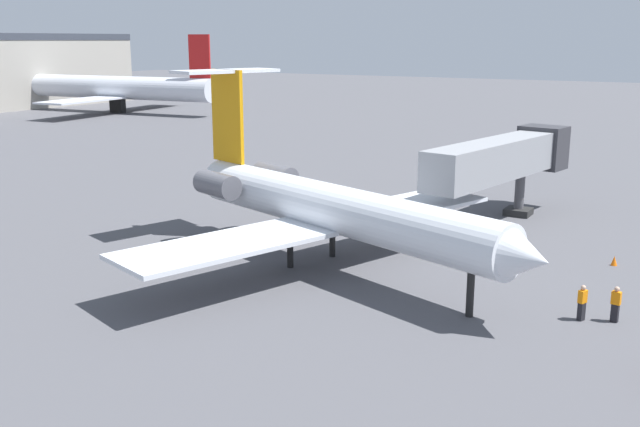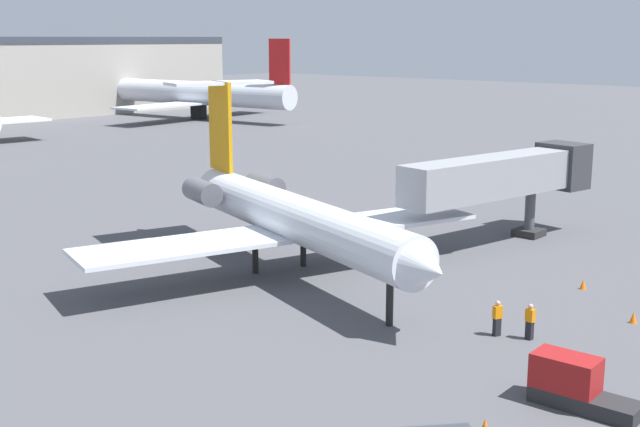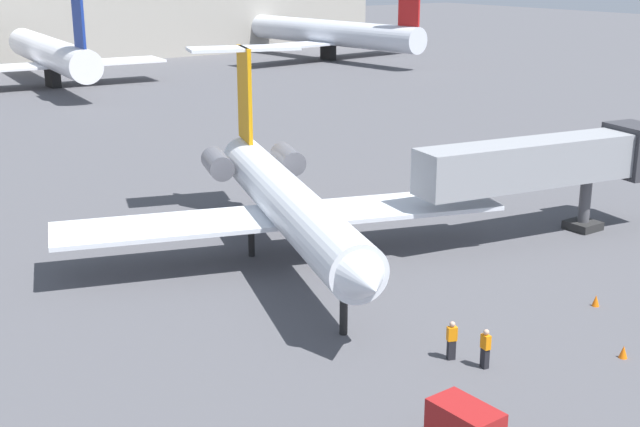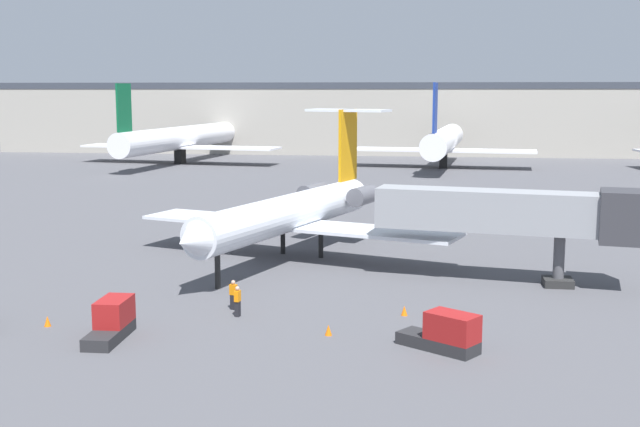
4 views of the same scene
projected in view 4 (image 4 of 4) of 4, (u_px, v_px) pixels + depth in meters
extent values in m
cube|color=#4C4C51|center=(327.00, 263.00, 58.00)|extent=(400.00, 400.00, 0.10)
cylinder|color=silver|center=(289.00, 213.00, 57.92)|extent=(9.71, 22.27, 2.66)
cone|color=silver|center=(190.00, 241.00, 47.20)|extent=(3.09, 2.89, 2.52)
cone|color=silver|center=(357.00, 194.00, 68.73)|extent=(2.97, 3.18, 2.26)
cube|color=silver|center=(378.00, 232.00, 56.10)|extent=(12.27, 7.82, 0.24)
cube|color=silver|center=(220.00, 219.00, 61.82)|extent=(12.27, 7.82, 0.24)
cylinder|color=#595960|center=(363.00, 196.00, 64.24)|extent=(2.44, 3.51, 1.50)
cylinder|color=#595960|center=(313.00, 193.00, 66.19)|extent=(2.44, 3.51, 1.50)
cube|color=orange|center=(348.00, 145.00, 66.40)|extent=(1.25, 3.11, 5.87)
cube|color=silver|center=(348.00, 110.00, 65.97)|extent=(7.21, 4.44, 0.20)
cylinder|color=black|center=(218.00, 272.00, 50.04)|extent=(0.36, 0.36, 2.17)
cylinder|color=black|center=(321.00, 243.00, 59.36)|extent=(0.36, 0.36, 2.17)
cylinder|color=black|center=(283.00, 240.00, 60.76)|extent=(0.36, 0.36, 2.17)
cube|color=gray|center=(498.00, 211.00, 51.38)|extent=(15.74, 5.32, 2.60)
cube|color=#333338|center=(620.00, 216.00, 49.14)|extent=(2.93, 3.58, 3.20)
cylinder|color=#4C4C51|center=(559.00, 260.00, 50.65)|extent=(0.70, 0.70, 3.32)
cube|color=#262626|center=(558.00, 282.00, 50.86)|extent=(1.80, 1.80, 0.50)
cube|color=black|center=(234.00, 302.00, 45.38)|extent=(0.39, 0.34, 0.85)
cube|color=orange|center=(233.00, 290.00, 45.27)|extent=(0.47, 0.39, 0.60)
sphere|color=tan|center=(233.00, 282.00, 45.20)|extent=(0.24, 0.24, 0.24)
cube|color=black|center=(238.00, 309.00, 43.98)|extent=(0.29, 0.36, 0.85)
cube|color=orange|center=(237.00, 296.00, 43.87)|extent=(0.32, 0.44, 0.60)
sphere|color=tan|center=(237.00, 288.00, 43.80)|extent=(0.24, 0.24, 0.24)
cube|color=#262628|center=(109.00, 334.00, 39.83)|extent=(1.53, 4.04, 0.60)
cube|color=maroon|center=(114.00, 311.00, 40.47)|extent=(1.47, 2.44, 1.30)
cube|color=#262628|center=(437.00, 343.00, 38.47)|extent=(4.09, 3.41, 0.60)
cube|color=maroon|center=(452.00, 327.00, 37.80)|extent=(2.77, 2.51, 1.30)
cone|color=orange|center=(404.00, 311.00, 44.19)|extent=(0.36, 0.36, 0.55)
cone|color=orange|center=(328.00, 330.00, 40.60)|extent=(0.36, 0.36, 0.55)
cone|color=orange|center=(47.00, 321.00, 42.15)|extent=(0.36, 0.36, 0.55)
cube|color=#9E998E|center=(394.00, 117.00, 160.53)|extent=(155.49, 22.65, 13.66)
cube|color=#333842|center=(391.00, 86.00, 148.69)|extent=(155.49, 0.60, 1.20)
cylinder|color=white|center=(180.00, 138.00, 134.94)|extent=(9.28, 40.76, 3.81)
cube|color=#0C5933|center=(124.00, 108.00, 116.68)|extent=(0.84, 4.00, 7.00)
cube|color=white|center=(180.00, 147.00, 135.17)|extent=(34.62, 10.57, 0.30)
cube|color=black|center=(180.00, 156.00, 135.41)|extent=(1.20, 2.80, 2.40)
cylinder|color=white|center=(444.00, 140.00, 127.55)|extent=(7.40, 34.42, 3.89)
cube|color=navy|center=(435.00, 108.00, 112.22)|extent=(0.71, 4.01, 7.00)
cube|color=white|center=(443.00, 150.00, 127.78)|extent=(29.19, 8.93, 0.30)
cube|color=black|center=(443.00, 160.00, 128.02)|extent=(1.20, 2.80, 2.40)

